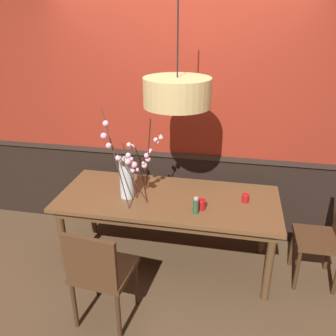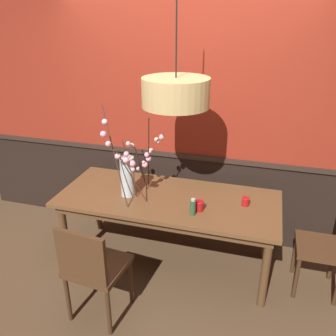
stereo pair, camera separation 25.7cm
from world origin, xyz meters
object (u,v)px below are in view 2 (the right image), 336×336
object	(u,v)px
candle_holder_nearer_center	(199,206)
candle_holder_nearer_edge	(245,201)
condiment_bottle	(193,207)
vase_with_blossoms	(129,172)
chair_near_side_left	(93,266)
chair_far_side_left	(163,177)
dining_table	(168,204)
chair_far_side_right	(215,185)
pendant_lamp	(176,93)
chair_head_east_end	(330,241)

from	to	relation	value
candle_holder_nearer_center	candle_holder_nearer_edge	bearing A→B (deg)	28.09
condiment_bottle	candle_holder_nearer_center	bearing A→B (deg)	64.59
vase_with_blossoms	chair_near_side_left	bearing A→B (deg)	-90.97
chair_far_side_left	vase_with_blossoms	world-z (taller)	vase_with_blossoms
candle_holder_nearer_edge	candle_holder_nearer_center	bearing A→B (deg)	-151.91
chair_near_side_left	condiment_bottle	bearing A→B (deg)	43.18
candle_holder_nearer_center	candle_holder_nearer_edge	world-z (taller)	candle_holder_nearer_center
chair_far_side_left	condiment_bottle	xyz separation A→B (m)	(0.61, -1.11, 0.30)
dining_table	chair_far_side_right	bearing A→B (deg)	68.79
dining_table	pendant_lamp	xyz separation A→B (m)	(0.09, -0.10, 1.09)
chair_far_side_right	chair_far_side_left	size ratio (longest dim) A/B	0.98
vase_with_blossoms	condiment_bottle	world-z (taller)	vase_with_blossoms
dining_table	vase_with_blossoms	distance (m)	0.48
dining_table	chair_head_east_end	distance (m)	1.46
dining_table	chair_far_side_left	world-z (taller)	chair_far_side_left
chair_head_east_end	vase_with_blossoms	xyz separation A→B (m)	(-1.81, -0.09, 0.46)
dining_table	condiment_bottle	world-z (taller)	condiment_bottle
chair_near_side_left	chair_head_east_end	world-z (taller)	chair_head_east_end
chair_near_side_left	pendant_lamp	xyz separation A→B (m)	(0.46, 0.75, 1.23)
vase_with_blossoms	candle_holder_nearer_edge	xyz separation A→B (m)	(1.06, 0.12, -0.20)
candle_holder_nearer_edge	chair_near_side_left	bearing A→B (deg)	-140.09
candle_holder_nearer_edge	pendant_lamp	distance (m)	1.16
chair_far_side_left	vase_with_blossoms	distance (m)	1.07
chair_far_side_right	condiment_bottle	world-z (taller)	condiment_bottle
candle_holder_nearer_center	candle_holder_nearer_edge	size ratio (longest dim) A/B	1.15
chair_near_side_left	chair_far_side_right	distance (m)	1.83
dining_table	chair_head_east_end	xyz separation A→B (m)	(1.46, 0.01, -0.14)
chair_head_east_end	candle_holder_nearer_center	size ratio (longest dim) A/B	10.50
vase_with_blossoms	pendant_lamp	size ratio (longest dim) A/B	0.87
candle_holder_nearer_center	condiment_bottle	world-z (taller)	condiment_bottle
chair_near_side_left	vase_with_blossoms	distance (m)	0.90
chair_near_side_left	candle_holder_nearer_edge	bearing A→B (deg)	39.91
candle_holder_nearer_edge	pendant_lamp	world-z (taller)	pendant_lamp
chair_near_side_left	condiment_bottle	world-z (taller)	chair_near_side_left
pendant_lamp	chair_far_side_right	bearing A→B (deg)	76.13
chair_near_side_left	condiment_bottle	distance (m)	0.95
vase_with_blossoms	dining_table	bearing A→B (deg)	12.63
chair_head_east_end	candle_holder_nearer_edge	world-z (taller)	chair_head_east_end
candle_holder_nearer_center	chair_far_side_right	bearing A→B (deg)	90.20
vase_with_blossoms	condiment_bottle	size ratio (longest dim) A/B	5.72
dining_table	vase_with_blossoms	xyz separation A→B (m)	(-0.35, -0.08, 0.32)
candle_holder_nearer_edge	pendant_lamp	size ratio (longest dim) A/B	0.08
chair_far_side_left	candle_holder_nearer_edge	size ratio (longest dim) A/B	11.42
chair_near_side_left	candle_holder_nearer_center	distance (m)	1.02
chair_far_side_left	chair_near_side_left	bearing A→B (deg)	-91.47
chair_near_side_left	candle_holder_nearer_edge	distance (m)	1.43
chair_far_side_left	chair_head_east_end	bearing A→B (deg)	-26.03
condiment_bottle	vase_with_blossoms	bearing A→B (deg)	165.98
condiment_bottle	pendant_lamp	bearing A→B (deg)	144.59
chair_near_side_left	pendant_lamp	bearing A→B (deg)	58.71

